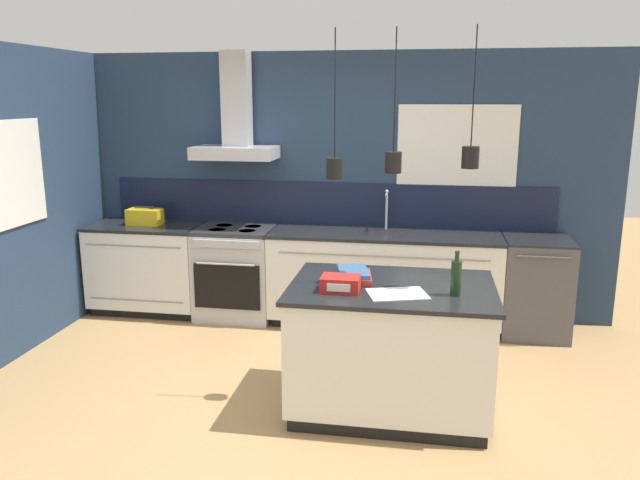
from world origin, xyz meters
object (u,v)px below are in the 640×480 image
bottle_on_island (456,277)px  yellow_toolbox (145,217)px  oven_range (236,272)px  dishwasher (534,286)px  book_stack (354,275)px  red_supply_box (340,284)px

bottle_on_island → yellow_toolbox: (-2.99, 1.83, -0.04)m
oven_range → dishwasher: size_ratio=1.00×
bottle_on_island → book_stack: size_ratio=0.82×
book_stack → yellow_toolbox: (-2.30, 1.59, 0.04)m
dishwasher → book_stack: (-1.50, -1.59, 0.49)m
red_supply_box → oven_range: bearing=125.1°
bottle_on_island → yellow_toolbox: bearing=148.6°
dishwasher → book_stack: size_ratio=2.52×
red_supply_box → yellow_toolbox: (-2.24, 1.86, 0.03)m
red_supply_box → yellow_toolbox: bearing=140.4°
oven_range → dishwasher: bearing=0.1°
dishwasher → bottle_on_island: 2.08m
dishwasher → book_stack: book_stack is taller
oven_range → bottle_on_island: (2.05, -1.82, 0.58)m
book_stack → red_supply_box: (-0.06, -0.27, 0.01)m
dishwasher → yellow_toolbox: (-3.81, 0.00, 0.54)m
dishwasher → red_supply_box: red_supply_box is taller
dishwasher → bottle_on_island: bearing=-114.0°
dishwasher → red_supply_box: bearing=-130.1°
oven_range → red_supply_box: (1.30, -1.85, 0.50)m
oven_range → book_stack: bearing=-49.3°
red_supply_box → bottle_on_island: bearing=2.4°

